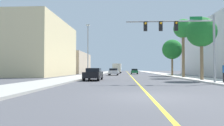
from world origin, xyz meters
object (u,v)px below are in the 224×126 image
at_px(palm_near, 201,33).
at_px(delivery_truck, 117,68).
at_px(palm_mid, 183,30).
at_px(car_green, 134,71).
at_px(palm_far, 172,50).
at_px(car_black, 94,74).
at_px(traffic_signal_mast, 184,33).
at_px(street_lamp, 88,48).
at_px(car_silver, 114,72).

xyz_separation_m(palm_near, delivery_truck, (-10.66, 39.30, -3.79)).
height_order(palm_mid, delivery_truck, palm_mid).
relative_size(car_green, delivery_truck, 0.50).
bearing_deg(palm_far, palm_near, -90.51).
relative_size(palm_mid, car_black, 1.85).
xyz_separation_m(palm_far, car_black, (-12.23, -13.60, -4.09)).
xyz_separation_m(car_green, car_black, (-6.19, -28.89, 0.03)).
relative_size(palm_near, car_green, 1.56).
bearing_deg(delivery_truck, palm_mid, -70.59).
distance_m(traffic_signal_mast, palm_far, 18.90).
bearing_deg(delivery_truck, car_black, -91.17).
distance_m(street_lamp, delivery_truck, 31.30).
relative_size(palm_near, delivery_truck, 0.79).
height_order(palm_far, car_green, palm_far).
bearing_deg(car_black, delivery_truck, -92.32).
relative_size(traffic_signal_mast, palm_mid, 0.94).
bearing_deg(traffic_signal_mast, palm_mid, 74.39).
height_order(palm_near, car_black, palm_near).
height_order(car_green, car_black, car_black).
distance_m(traffic_signal_mast, delivery_truck, 44.37).
relative_size(street_lamp, car_green, 1.85).
distance_m(street_lamp, palm_mid, 14.48).
distance_m(palm_near, delivery_truck, 40.89).
bearing_deg(palm_near, palm_mid, 89.46).
bearing_deg(street_lamp, palm_near, -30.53).
bearing_deg(car_green, traffic_signal_mast, -84.29).
bearing_deg(palm_near, delivery_truck, 105.17).
xyz_separation_m(street_lamp, delivery_truck, (3.50, 30.95, -3.09)).
distance_m(palm_near, car_green, 30.52).
xyz_separation_m(car_black, delivery_truck, (1.45, 38.61, 0.82)).
bearing_deg(palm_mid, delivery_truck, 108.44).
height_order(street_lamp, car_green, street_lamp).
bearing_deg(street_lamp, palm_far, 22.57).
bearing_deg(street_lamp, delivery_truck, 83.54).
xyz_separation_m(street_lamp, palm_mid, (14.23, -1.21, 2.42)).
distance_m(palm_far, car_green, 16.94).
distance_m(traffic_signal_mast, car_black, 10.95).
relative_size(car_silver, car_black, 0.84).
bearing_deg(palm_near, palm_far, 89.49).
distance_m(car_silver, delivery_truck, 20.09).
xyz_separation_m(street_lamp, car_black, (2.06, -7.66, -3.91)).
relative_size(palm_far, car_silver, 1.69).
distance_m(traffic_signal_mast, car_silver, 25.03).
height_order(traffic_signal_mast, car_silver, traffic_signal_mast).
xyz_separation_m(street_lamp, palm_far, (14.29, 5.94, 0.18)).
relative_size(street_lamp, palm_far, 1.26).
distance_m(palm_mid, palm_far, 7.49).
xyz_separation_m(street_lamp, car_green, (8.25, 21.23, -3.94)).
relative_size(traffic_signal_mast, car_black, 1.73).
distance_m(palm_near, palm_mid, 7.35).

